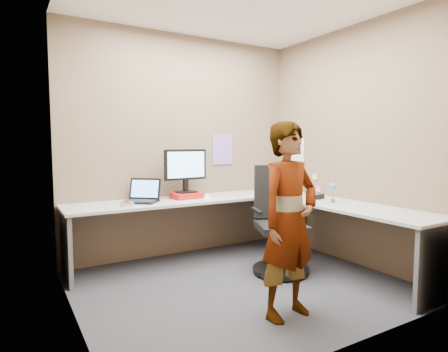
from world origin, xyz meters
TOP-DOWN VIEW (x-y plane):
  - ground at (0.00, 0.00)m, footprint 3.00×3.00m
  - wall_back at (0.00, 1.30)m, footprint 3.00×0.00m
  - wall_right at (1.50, 0.00)m, footprint 0.00×2.70m
  - wall_left at (-1.50, 0.00)m, footprint 0.00×2.70m
  - desk at (0.44, 0.39)m, footprint 2.98×2.58m
  - paper_ream at (-0.10, 1.02)m, footprint 0.35×0.27m
  - monitor at (-0.10, 1.04)m, footprint 0.54×0.17m
  - laptop at (-0.63, 1.03)m, footprint 0.46×0.46m
  - trackball_mouse at (-0.86, 0.81)m, footprint 0.12×0.08m
  - origami at (0.11, 0.88)m, footprint 0.10×0.10m
  - stapler at (1.22, 0.18)m, footprint 0.16×0.08m
  - flower at (1.15, -0.08)m, footprint 0.07×0.07m
  - calendar_purple at (0.55, 1.29)m, footprint 0.30×0.01m
  - calendar_white at (1.49, 0.90)m, footprint 0.01×0.28m
  - sticky_note_a at (1.49, 0.55)m, footprint 0.01×0.07m
  - sticky_note_b at (1.49, 0.60)m, footprint 0.01×0.07m
  - sticky_note_c at (1.49, 0.48)m, footprint 0.01×0.07m
  - sticky_note_d at (1.49, 0.70)m, footprint 0.01×0.07m
  - office_chair at (0.57, 0.12)m, footprint 0.65×0.65m
  - person at (-0.02, -0.74)m, footprint 0.61×0.44m

SIDE VIEW (x-z plane):
  - ground at x=0.00m, z-range 0.00..0.00m
  - office_chair at x=0.57m, z-range -0.10..1.02m
  - desk at x=0.44m, z-range 0.22..0.95m
  - trackball_mouse at x=-0.86m, z-range 0.72..0.79m
  - stapler at x=1.22m, z-range 0.73..0.78m
  - origami at x=0.11m, z-range 0.73..0.79m
  - paper_ream at x=-0.10m, z-range 0.73..0.80m
  - person at x=-0.02m, z-range 0.00..1.55m
  - laptop at x=-0.63m, z-range 0.67..0.92m
  - sticky_note_c at x=1.49m, z-range 0.76..0.84m
  - sticky_note_b at x=1.49m, z-range 0.78..0.86m
  - flower at x=1.15m, z-range 0.77..0.98m
  - sticky_note_d at x=1.49m, z-range 0.88..0.96m
  - sticky_note_a at x=1.49m, z-range 0.91..0.99m
  - monitor at x=-0.10m, z-range 0.84..1.35m
  - calendar_white at x=1.49m, z-range 1.06..1.44m
  - calendar_purple at x=0.55m, z-range 1.10..1.50m
  - wall_back at x=0.00m, z-range -0.15..2.85m
  - wall_right at x=1.50m, z-range 0.00..2.70m
  - wall_left at x=-1.50m, z-range 0.00..2.70m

